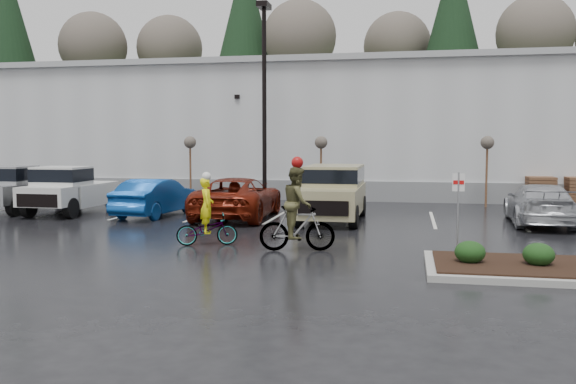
% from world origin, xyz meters
% --- Properties ---
extents(ground, '(120.00, 120.00, 0.00)m').
position_xyz_m(ground, '(0.00, 0.00, 0.00)').
color(ground, black).
rests_on(ground, ground).
extents(warehouse, '(60.50, 15.50, 7.20)m').
position_xyz_m(warehouse, '(0.00, 21.99, 3.65)').
color(warehouse, '#B6B9BB').
rests_on(warehouse, ground).
extents(wooded_ridge, '(80.00, 25.00, 6.00)m').
position_xyz_m(wooded_ridge, '(0.00, 45.00, 3.00)').
color(wooded_ridge, '#223A18').
rests_on(wooded_ridge, ground).
extents(lamppost, '(0.50, 1.00, 9.22)m').
position_xyz_m(lamppost, '(-4.00, 12.00, 5.69)').
color(lamppost, black).
rests_on(lamppost, ground).
extents(sapling_west, '(0.60, 0.60, 3.20)m').
position_xyz_m(sapling_west, '(-8.00, 13.00, 2.73)').
color(sapling_west, '#4B341E').
rests_on(sapling_west, ground).
extents(sapling_mid, '(0.60, 0.60, 3.20)m').
position_xyz_m(sapling_mid, '(-1.50, 13.00, 2.73)').
color(sapling_mid, '#4B341E').
rests_on(sapling_mid, ground).
extents(sapling_east, '(0.60, 0.60, 3.20)m').
position_xyz_m(sapling_east, '(6.00, 13.00, 2.73)').
color(sapling_east, '#4B341E').
rests_on(sapling_east, ground).
extents(pallet_stack_a, '(1.20, 1.20, 1.35)m').
position_xyz_m(pallet_stack_a, '(8.50, 14.00, 0.68)').
color(pallet_stack_a, '#4B341E').
rests_on(pallet_stack_a, ground).
extents(shrub_a, '(0.70, 0.70, 0.52)m').
position_xyz_m(shrub_a, '(4.00, -1.00, 0.41)').
color(shrub_a, '#183312').
rests_on(shrub_a, curb_island).
extents(shrub_b, '(0.70, 0.70, 0.52)m').
position_xyz_m(shrub_b, '(5.50, -1.00, 0.41)').
color(shrub_b, '#183312').
rests_on(shrub_b, curb_island).
extents(fire_lane_sign, '(0.30, 0.05, 2.20)m').
position_xyz_m(fire_lane_sign, '(3.80, 0.20, 1.41)').
color(fire_lane_sign, gray).
rests_on(fire_lane_sign, ground).
extents(pickup_silver, '(2.10, 5.20, 1.96)m').
position_xyz_m(pickup_silver, '(-13.58, 7.62, 0.98)').
color(pickup_silver, '#96989C').
rests_on(pickup_silver, ground).
extents(pickup_white, '(2.10, 5.20, 1.96)m').
position_xyz_m(pickup_white, '(-11.03, 7.45, 0.98)').
color(pickup_white, silver).
rests_on(pickup_white, ground).
extents(car_blue, '(2.02, 4.66, 1.49)m').
position_xyz_m(car_blue, '(-7.26, 7.11, 0.75)').
color(car_blue, '#0D3F90').
rests_on(car_blue, ground).
extents(car_red, '(2.78, 5.74, 1.57)m').
position_xyz_m(car_red, '(-3.88, 7.10, 0.79)').
color(car_red, '#671609').
rests_on(car_red, ground).
extents(suv_tan, '(2.20, 5.10, 2.06)m').
position_xyz_m(suv_tan, '(-0.19, 6.95, 1.03)').
color(suv_tan, tan).
rests_on(suv_tan, ground).
extents(car_far_silver, '(2.25, 5.10, 1.46)m').
position_xyz_m(car_far_silver, '(7.15, 7.39, 0.73)').
color(car_far_silver, '#B8BBC1').
rests_on(car_far_silver, ground).
extents(cyclist_hivis, '(1.83, 1.15, 2.10)m').
position_xyz_m(cyclist_hivis, '(-3.06, 0.97, 0.66)').
color(cyclist_hivis, '#3F3F44').
rests_on(cyclist_hivis, ground).
extents(cyclist_olive, '(2.05, 1.03, 2.56)m').
position_xyz_m(cyclist_olive, '(-0.37, 0.59, 0.92)').
color(cyclist_olive, '#3F3F44').
rests_on(cyclist_olive, ground).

